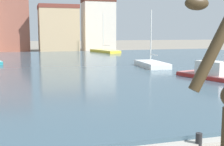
{
  "coord_description": "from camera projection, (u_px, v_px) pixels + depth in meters",
  "views": [
    {
      "loc": [
        -2.77,
        -0.84,
        4.11
      ],
      "look_at": [
        1.2,
        12.69,
        2.2
      ],
      "focal_mm": 48.12,
      "sensor_mm": 36.0,
      "label": 1
    }
  ],
  "objects": [
    {
      "name": "harbor_water",
      "position": [
        49.0,
        66.0,
        35.39
      ],
      "size": [
        78.4,
        52.65,
        0.29
      ],
      "primitive_type": "cube",
      "color": "#3D5666",
      "rests_on": "ground"
    },
    {
      "name": "sailboat_red",
      "position": [
        222.0,
        77.0,
        24.22
      ],
      "size": [
        4.33,
        8.69,
        8.4
      ],
      "color": "red",
      "rests_on": "ground"
    },
    {
      "name": "sailboat_yellow",
      "position": [
        103.0,
        51.0,
        58.72
      ],
      "size": [
        4.49,
        9.64,
        7.83
      ],
      "color": "gold",
      "rests_on": "ground"
    },
    {
      "name": "sailboat_white",
      "position": [
        150.0,
        65.0,
        34.11
      ],
      "size": [
        2.7,
        6.77,
        6.59
      ],
      "color": "white",
      "rests_on": "ground"
    },
    {
      "name": "mooring_bollard",
      "position": [
        199.0,
        140.0,
        10.87
      ],
      "size": [
        0.24,
        0.24,
        0.5
      ],
      "primitive_type": "cylinder",
      "color": "#232326",
      "rests_on": "ground"
    },
    {
      "name": "townhouse_wide_warehouse",
      "position": [
        10.0,
        20.0,
        63.67
      ],
      "size": [
        8.03,
        6.38,
        13.29
      ],
      "color": "#8E5142",
      "rests_on": "ground"
    },
    {
      "name": "townhouse_tall_gabled",
      "position": [
        58.0,
        29.0,
        63.0
      ],
      "size": [
        8.15,
        6.73,
        9.74
      ],
      "color": "tan",
      "rests_on": "ground"
    },
    {
      "name": "townhouse_corner_house",
      "position": [
        98.0,
        25.0,
        68.07
      ],
      "size": [
        7.14,
        5.1,
        11.59
      ],
      "color": "beige",
      "rests_on": "ground"
    }
  ]
}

